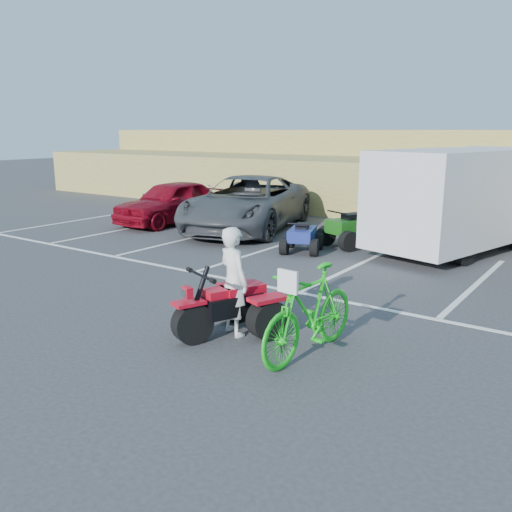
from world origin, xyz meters
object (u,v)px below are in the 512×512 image
Objects in this scene: rider at (234,281)px; red_car at (171,202)px; green_dirt_bike at (310,312)px; cargo_trailer at (462,197)px; grey_pickup at (247,203)px; red_trike_atv at (226,335)px; quad_atv_green at (351,246)px; quad_atv_blue at (302,252)px.

rider is 0.40× the size of red_car.
green_dirt_bike is 8.26m from cargo_trailer.
grey_pickup is at bearing -33.69° from rider.
green_dirt_bike is 0.35× the size of cargo_trailer.
rider is 0.79× the size of green_dirt_bike.
grey_pickup reaches higher than green_dirt_bike.
grey_pickup is 1.42× the size of red_car.
red_trike_atv is 1.06× the size of quad_atv_green.
quad_atv_blue is at bearing -48.13° from rider.
grey_pickup is (-5.13, 7.63, 0.84)m from red_trike_atv.
grey_pickup is at bearing 128.69° from quad_atv_blue.
rider is 10.63m from red_car.
quad_atv_green is (-1.34, 7.04, -0.85)m from rider.
quad_atv_blue is at bearing -46.20° from grey_pickup.
red_car is 0.71× the size of cargo_trailer.
cargo_trailer reaches higher than grey_pickup.
grey_pickup is (-5.18, 7.49, -0.00)m from rider.
quad_atv_blue is (5.92, -1.36, -0.72)m from red_car.
rider is 7.21m from quad_atv_green.
red_car reaches higher than red_trike_atv.
red_trike_atv is 0.39× the size of red_car.
green_dirt_bike reaches higher than quad_atv_green.
grey_pickup is 4.71× the size of quad_atv_blue.
green_dirt_bike reaches higher than red_trike_atv.
green_dirt_bike is 11.73m from red_car.
red_car is at bearing 174.58° from grey_pickup.
red_car reaches higher than quad_atv_green.
cargo_trailer is at bearing 8.86° from red_car.
rider reaches higher than quad_atv_blue.
red_car is (-9.38, 7.06, 0.08)m from green_dirt_bike.
rider is 6.07m from quad_atv_blue.
red_car is 6.70m from quad_atv_green.
red_trike_atv is 9.23m from grey_pickup.
quad_atv_blue is (-2.02, 5.78, 0.00)m from red_trike_atv.
rider is at bearing -70.70° from grey_pickup.
red_trike_atv is at bearing -84.06° from cargo_trailer.
green_dirt_bike is at bearing -79.27° from quad_atv_blue.
cargo_trailer is at bearing 17.19° from quad_atv_blue.
red_car is at bearing 159.71° from red_trike_atv.
red_trike_atv is at bearing -56.53° from quad_atv_green.
red_car is at bearing 147.78° from green_dirt_bike.
cargo_trailer reaches higher than green_dirt_bike.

